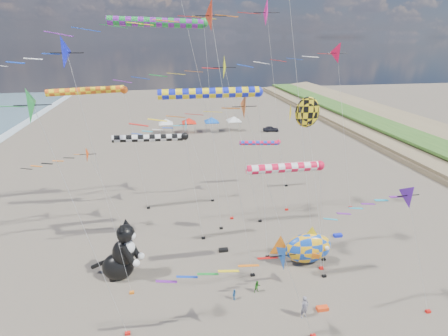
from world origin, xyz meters
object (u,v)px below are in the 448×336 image
child_green (257,287)px  parked_car (271,129)px  cat_inflatable (120,249)px  child_blue (234,294)px  person_adult (305,307)px  fish_inflatable (307,248)px

child_green → parked_car: (16.58, 50.52, 0.06)m
cat_inflatable → child_blue: (9.10, -4.60, -2.30)m
child_blue → person_adult: bearing=-82.8°
person_adult → parked_car: person_adult is taller
fish_inflatable → child_blue: bearing=-155.1°
fish_inflatable → person_adult: size_ratio=3.27×
cat_inflatable → child_green: 12.07m
fish_inflatable → parked_car: size_ratio=1.70×
person_adult → fish_inflatable: bearing=46.7°
child_green → parked_car: size_ratio=0.31×
fish_inflatable → child_blue: size_ratio=6.26×
child_blue → parked_car: size_ratio=0.27×
child_green → child_blue: 2.11m
person_adult → cat_inflatable: bearing=132.5°
person_adult → child_green: 4.27m
child_blue → parked_car: 54.32m
child_green → parked_car: 53.17m
parked_car → child_green: bearing=166.5°
cat_inflatable → child_green: (11.14, -4.08, -2.23)m
cat_inflatable → child_green: size_ratio=5.11×
fish_inflatable → person_adult: fish_inflatable is taller
cat_inflatable → child_blue: cat_inflatable is taller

